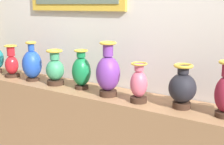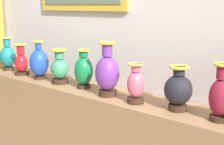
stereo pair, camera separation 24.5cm
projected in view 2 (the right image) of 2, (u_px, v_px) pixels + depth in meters
The scene contains 10 objects.
back_wall at pixel (132, 21), 2.57m from camera, with size 4.88×0.14×2.98m.
vase_teal at pixel (8, 56), 3.36m from camera, with size 0.17×0.17×0.36m.
vase_crimson at pixel (21, 62), 3.15m from camera, with size 0.14×0.14×0.31m.
vase_sapphire at pixel (39, 63), 2.96m from camera, with size 0.18×0.18×0.37m.
vase_jade at pixel (60, 68), 2.80m from camera, with size 0.16×0.16×0.31m.
vase_emerald at pixel (84, 70), 2.63m from camera, with size 0.16×0.16×0.33m.
vase_violet at pixel (107, 73), 2.40m from camera, with size 0.19×0.19×0.42m.
vase_rose at pixel (136, 85), 2.23m from camera, with size 0.13×0.13×0.29m.
vase_onyx at pixel (178, 90), 2.07m from camera, with size 0.19×0.19×0.31m.
vase_burgundy at pixel (221, 96), 1.87m from camera, with size 0.14×0.14×0.36m.
Camera 2 is at (1.54, -1.83, 1.63)m, focal length 49.97 mm.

